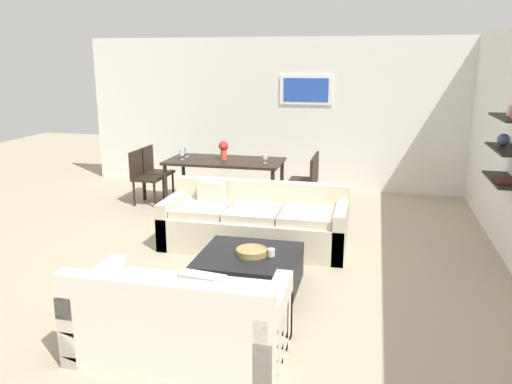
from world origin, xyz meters
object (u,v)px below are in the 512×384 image
Objects in this scene: decorative_bowl at (252,251)px; centerpiece_vase at (224,148)px; coffee_table at (249,271)px; wine_glass_right_near at (265,157)px; dining_chair_right_near at (305,182)px; sofa_beige at (255,224)px; loveseat_white at (181,320)px; wine_glass_left_near at (182,153)px; wine_glass_left_far at (187,150)px; dining_table at (225,164)px; candle_jar at (271,252)px; dining_chair_right_far at (309,176)px; dining_chair_left_far at (154,169)px; dining_chair_left_near at (143,174)px.

centerpiece_vase reaches higher than decorative_bowl.
wine_glass_right_near is (-0.44, 2.87, 0.66)m from coffee_table.
dining_chair_right_near is at bearing -8.18° from wine_glass_right_near.
sofa_beige is 2.55m from loveseat_white.
dining_chair_right_near is 6.21× the size of wine_glass_right_near.
dining_chair_right_near is 5.36× the size of wine_glass_left_near.
dining_chair_right_near is (0.44, 4.09, 0.21)m from loveseat_white.
coffee_table is 3.66m from wine_glass_left_far.
dining_table is (-0.89, 4.29, 0.39)m from loveseat_white.
centerpiece_vase reaches higher than candle_jar.
centerpiece_vase reaches higher than wine_glass_left_near.
coffee_table is 3.32m from centerpiece_vase.
dining_chair_right_far reaches higher than decorative_bowl.
wine_glass_left_near is 0.23m from wine_glass_left_far.
wine_glass_right_near is (0.68, -0.11, 0.17)m from dining_table.
wine_glass_left_far reaches higher than dining_chair_left_far.
centerpiece_vase is at bearing 167.82° from wine_glass_right_near.
loveseat_white is 4.53m from dining_chair_right_far.
candle_jar is (0.48, 1.31, 0.13)m from loveseat_white.
dining_chair_left_far is (-2.23, 1.95, 0.21)m from sofa_beige.
dining_chair_left_far is at bearing 171.18° from dining_table.
decorative_bowl is 0.37× the size of dining_chair_right_far.
candle_jar is 0.09× the size of dining_chair_right_near.
loveseat_white is 1.89× the size of dining_chair_right_far.
candle_jar is at bearing 70.02° from loveseat_white.
dining_chair_left_far is at bearing 130.17° from candle_jar.
dining_chair_left_near is at bearing 131.83° from decorative_bowl.
wine_glass_left_far is at bearing 90.00° from wine_glass_left_near.
sofa_beige is 16.18× the size of wine_glass_right_near.
wine_glass_left_near is at bearing 110.62° from loveseat_white.
centerpiece_vase reaches higher than coffee_table.
candle_jar is 3.74m from wine_glass_left_far.
loveseat_white is 4.22m from wine_glass_right_near.
dining_table is 1.36m from dining_chair_right_near.
dining_chair_right_far reaches higher than dining_table.
sofa_beige is 2.97m from dining_chair_left_far.
sofa_beige is 1.38× the size of loveseat_white.
wine_glass_left_far is (-2.02, 0.32, 0.37)m from dining_chair_right_near.
decorative_bowl is 2.79m from dining_chair_right_near.
dining_chair_right_far is at bearing 6.97° from centerpiece_vase.
candle_jar is at bearing -69.48° from sofa_beige.
dining_chair_right_far is at bearing 26.34° from wine_glass_right_near.
dining_chair_right_far is at bearing 77.54° from sofa_beige.
dining_chair_right_far is at bearing 86.97° from decorative_bowl.
candle_jar is 0.47× the size of wine_glass_left_near.
sofa_beige is 2.61× the size of dining_chair_right_near.
decorative_bowl is 2.95m from wine_glass_right_near.
centerpiece_vase is at bearing 101.94° from loveseat_white.
wine_glass_left_far is 0.57× the size of centerpiece_vase.
candle_jar is 3.19m from dining_chair_right_far.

